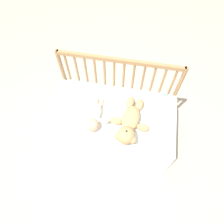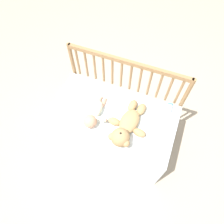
% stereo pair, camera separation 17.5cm
% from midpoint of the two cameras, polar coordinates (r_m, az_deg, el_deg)
% --- Properties ---
extents(ground_plane, '(12.00, 12.00, 0.00)m').
position_cam_midpoint_polar(ground_plane, '(2.28, 2.30, -7.74)').
color(ground_plane, tan).
extents(crib_mattress, '(1.15, 0.63, 0.54)m').
position_cam_midpoint_polar(crib_mattress, '(2.04, 2.55, -4.75)').
color(crib_mattress, silver).
rests_on(crib_mattress, ground_plane).
extents(crib_rail, '(1.15, 0.04, 0.89)m').
position_cam_midpoint_polar(crib_rail, '(1.91, 6.52, 8.66)').
color(crib_rail, '#997047').
rests_on(crib_rail, ground_plane).
extents(blanket, '(0.83, 0.56, 0.01)m').
position_cam_midpoint_polar(blanket, '(1.79, 4.16, -1.84)').
color(blanket, white).
rests_on(blanket, crib_mattress).
extents(teddy_bear, '(0.35, 0.50, 0.16)m').
position_cam_midpoint_polar(teddy_bear, '(1.69, 7.09, -4.41)').
color(teddy_bear, tan).
rests_on(teddy_bear, crib_mattress).
extents(baby, '(0.26, 0.36, 0.12)m').
position_cam_midpoint_polar(baby, '(1.75, -2.29, -0.88)').
color(baby, '#EAEACC').
rests_on(baby, crib_mattress).
extents(baby_bottle, '(0.05, 0.14, 0.05)m').
position_cam_midpoint_polar(baby_bottle, '(1.91, 18.66, 0.83)').
color(baby_bottle, white).
rests_on(baby_bottle, crib_mattress).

